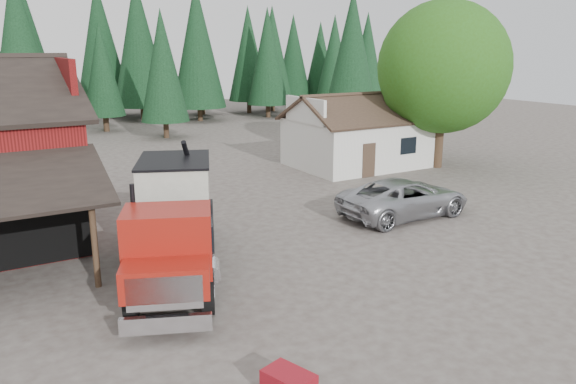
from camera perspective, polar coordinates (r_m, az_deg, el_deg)
ground at (r=19.12m, az=-0.51°, el=-8.33°), size 120.00×120.00×0.00m
farmhouse at (r=36.14m, az=7.15°, el=5.30°), size 8.60×6.42×4.65m
deciduous_tree at (r=36.10m, az=15.53°, el=11.66°), size 8.00×8.00×10.20m
conifer_backdrop at (r=58.42m, az=-21.63°, el=6.28°), size 76.00×16.00×16.00m
near_pine_b at (r=47.64m, az=-12.61°, el=12.41°), size 3.96×3.96×10.40m
near_pine_c at (r=51.47m, az=6.52°, el=13.92°), size 4.84×4.84×12.40m
near_pine_d at (r=49.50m, az=-25.58°, el=13.18°), size 5.28×5.28×13.40m
feed_truck at (r=18.86m, az=-11.53°, el=-2.60°), size 5.83×9.56×4.21m
silver_car at (r=25.65m, az=11.73°, el=-0.58°), size 6.25×2.95×1.73m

